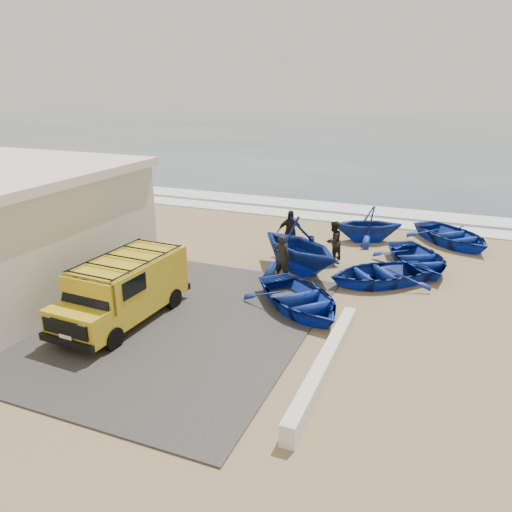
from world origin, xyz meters
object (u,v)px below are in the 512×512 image
(boat_far_right, at_px, (452,235))
(fisherman_back, at_px, (290,232))
(boat_far_left, at_px, (368,224))
(boat_mid_left, at_px, (298,245))
(boat_mid_right, at_px, (418,259))
(van, at_px, (124,288))
(fisherman_front, at_px, (282,257))
(fisherman_middle, at_px, (333,241))
(boat_near_left, at_px, (300,298))
(parapet, at_px, (325,364))
(boat_near_right, at_px, (379,273))

(boat_far_right, distance_m, fisherman_back, 7.61)
(boat_far_left, bearing_deg, boat_mid_left, -40.99)
(boat_mid_right, height_order, boat_far_left, boat_far_left)
(van, relative_size, fisherman_back, 2.51)
(boat_far_left, height_order, boat_far_right, boat_far_left)
(fisherman_front, height_order, fisherman_middle, fisherman_front)
(boat_near_left, relative_size, boat_far_left, 1.28)
(parapet, xyz_separation_m, boat_far_left, (-1.08, 11.64, 0.55))
(parapet, distance_m, boat_mid_left, 7.36)
(boat_near_right, bearing_deg, boat_far_left, 156.90)
(boat_mid_left, relative_size, fisherman_middle, 2.42)
(van, xyz_separation_m, boat_far_right, (9.15, 11.95, -0.65))
(boat_mid_right, height_order, fisherman_front, fisherman_front)
(boat_near_left, relative_size, fisherman_middle, 2.39)
(boat_far_left, xyz_separation_m, fisherman_front, (-2.10, -5.96, 0.04))
(boat_mid_right, xyz_separation_m, fisherman_middle, (-3.36, -0.36, 0.43))
(boat_near_right, bearing_deg, fisherman_back, -154.21)
(van, relative_size, fisherman_front, 2.77)
(boat_mid_left, bearing_deg, boat_near_left, -128.34)
(boat_mid_right, bearing_deg, boat_near_left, -148.98)
(boat_near_right, xyz_separation_m, boat_far_right, (2.34, 5.97, 0.03))
(boat_near_left, bearing_deg, fisherman_middle, 44.82)
(van, height_order, fisherman_middle, van)
(van, bearing_deg, fisherman_front, 59.07)
(boat_mid_right, distance_m, fisherman_middle, 3.41)
(boat_mid_left, relative_size, boat_mid_right, 1.03)
(fisherman_middle, relative_size, fisherman_back, 0.88)
(boat_mid_right, height_order, fisherman_back, fisherman_back)
(fisherman_back, bearing_deg, fisherman_middle, -33.66)
(boat_mid_right, bearing_deg, van, -163.03)
(boat_mid_left, distance_m, boat_mid_right, 4.86)
(parapet, relative_size, fisherman_back, 3.14)
(boat_far_left, distance_m, fisherman_front, 6.32)
(boat_mid_left, bearing_deg, parapet, -123.93)
(boat_far_right, bearing_deg, boat_far_left, 151.86)
(parapet, height_order, boat_far_left, boat_far_left)
(van, distance_m, fisherman_middle, 9.08)
(parapet, xyz_separation_m, boat_near_right, (0.28, 6.63, 0.13))
(boat_near_right, bearing_deg, van, -87.02)
(boat_near_left, distance_m, boat_far_right, 10.22)
(boat_far_right, bearing_deg, boat_mid_right, -149.80)
(boat_near_left, distance_m, boat_near_right, 3.85)
(fisherman_front, distance_m, fisherman_middle, 3.06)
(boat_mid_right, bearing_deg, fisherman_back, 153.24)
(parapet, height_order, fisherman_back, fisherman_back)
(van, height_order, boat_far_right, van)
(boat_mid_left, xyz_separation_m, fisherman_middle, (0.98, 1.73, -0.23))
(boat_mid_left, xyz_separation_m, fisherman_back, (-0.97, 1.91, -0.12))
(van, distance_m, fisherman_back, 8.43)
(fisherman_middle, xyz_separation_m, fisherman_back, (-1.95, 0.18, 0.11))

